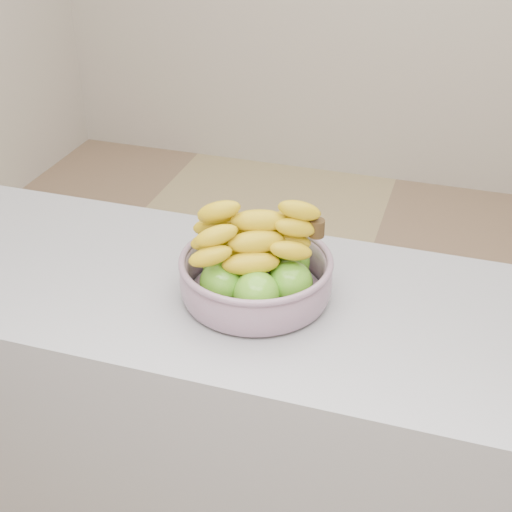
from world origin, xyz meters
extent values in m
plane|color=tan|center=(0.00, 0.00, 0.00)|extent=(4.00, 4.00, 0.00)
cube|color=#9899A0|center=(0.00, -0.61, 0.45)|extent=(2.00, 0.60, 0.90)
cylinder|color=#939EB0|center=(-0.02, -0.61, 0.91)|extent=(0.28, 0.28, 0.01)
torus|color=#939EB0|center=(-0.02, -0.61, 0.99)|extent=(0.33, 0.33, 0.02)
sphere|color=#3A9B1A|center=(0.00, -0.69, 0.96)|extent=(0.09, 0.09, 0.09)
sphere|color=#3A9B1A|center=(0.06, -0.63, 0.96)|extent=(0.09, 0.09, 0.09)
sphere|color=#3A9B1A|center=(0.03, -0.55, 0.96)|extent=(0.09, 0.09, 0.09)
sphere|color=#3A9B1A|center=(-0.05, -0.53, 0.96)|extent=(0.09, 0.09, 0.09)
sphere|color=#3A9B1A|center=(-0.10, -0.59, 0.96)|extent=(0.09, 0.09, 0.09)
sphere|color=#3A9B1A|center=(-0.08, -0.67, 0.96)|extent=(0.09, 0.09, 0.09)
ellipsoid|color=yellow|center=(-0.02, -0.66, 1.01)|extent=(0.21, 0.13, 0.05)
ellipsoid|color=yellow|center=(-0.03, -0.61, 1.01)|extent=(0.21, 0.11, 0.05)
ellipsoid|color=yellow|center=(-0.05, -0.56, 1.01)|extent=(0.21, 0.09, 0.05)
ellipsoid|color=yellow|center=(-0.02, -0.64, 1.05)|extent=(0.20, 0.14, 0.05)
ellipsoid|color=yellow|center=(-0.03, -0.58, 1.05)|extent=(0.21, 0.07, 0.05)
ellipsoid|color=yellow|center=(-0.02, -0.61, 1.08)|extent=(0.21, 0.11, 0.05)
cylinder|color=#3A2812|center=(0.09, -0.57, 1.07)|extent=(0.03, 0.03, 0.04)
camera|label=1|loc=(0.36, -1.82, 1.78)|focal=50.00mm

